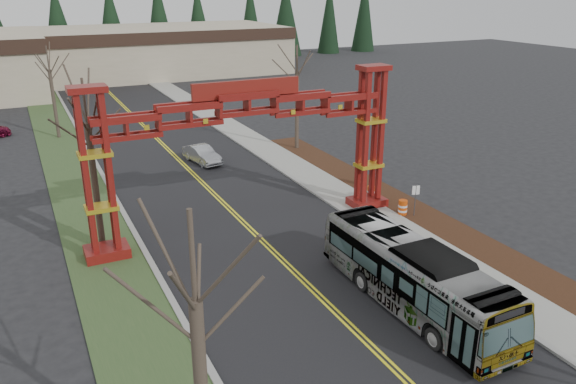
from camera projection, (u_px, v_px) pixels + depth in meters
road at (211, 191)px, 38.31m from camera, size 12.00×110.00×0.02m
lane_line_left at (209, 191)px, 38.25m from camera, size 0.12×100.00×0.01m
lane_line_right at (213, 191)px, 38.35m from camera, size 0.12×100.00×0.01m
curb_right at (292, 178)px, 40.81m from camera, size 0.30×110.00×0.15m
sidewalk_right at (309, 175)px, 41.41m from camera, size 2.60×110.00×0.14m
landscape_strip at (485, 249)px, 29.86m from camera, size 2.60×50.00×0.12m
grass_median at (89, 211)px, 35.01m from camera, size 4.00×110.00×0.08m
curb_left at (119, 205)px, 35.76m from camera, size 0.30×110.00×0.15m
gateway_arch at (248, 129)px, 30.33m from camera, size 18.20×1.60×8.90m
retail_building_east at (158, 50)px, 87.45m from camera, size 38.00×20.30×7.00m
conifer_treeline at (80, 27)px, 92.55m from camera, size 116.10×5.60×13.00m
transit_bus at (413, 276)px, 24.18m from camera, size 2.69×10.91×3.03m
silver_sedan at (202, 154)px, 44.22m from camera, size 2.19×4.30×1.35m
bare_tree_median_near at (195, 302)px, 13.03m from camera, size 3.49×3.49×8.76m
bare_tree_median_mid at (87, 124)px, 28.13m from camera, size 3.42×3.42×9.03m
bare_tree_median_far at (49, 70)px, 49.37m from camera, size 3.11×3.11×8.26m
bare_tree_right_far at (297, 72)px, 45.87m from camera, size 3.26×3.26×8.70m
street_sign at (416, 195)px, 33.61m from camera, size 0.46×0.16×2.03m
barrel_south at (403, 208)px, 34.13m from camera, size 0.55×0.55×1.02m
barrel_mid at (371, 193)px, 36.53m from camera, size 0.54×0.54×1.00m
barrel_north at (360, 179)px, 39.25m from camera, size 0.52×0.52×0.97m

